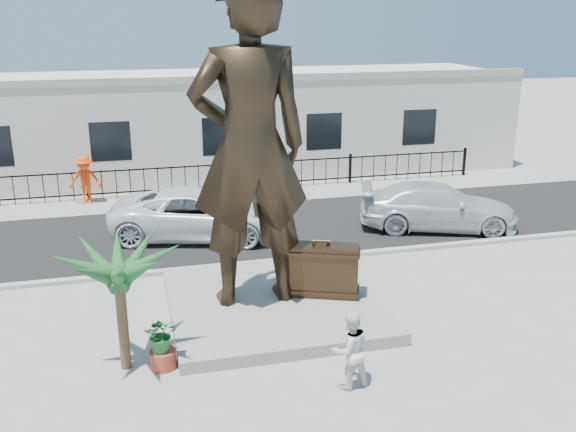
# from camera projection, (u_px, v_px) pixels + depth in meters

# --- Properties ---
(ground) EXTENTS (100.00, 100.00, 0.00)m
(ground) POSITION_uv_depth(u_px,v_px,m) (309.00, 334.00, 15.07)
(ground) COLOR #9E9991
(ground) RESTS_ON ground
(street) EXTENTS (40.00, 7.00, 0.01)m
(street) POSITION_uv_depth(u_px,v_px,m) (246.00, 227.00, 22.45)
(street) COLOR black
(street) RESTS_ON ground
(curb) EXTENTS (40.00, 0.25, 0.12)m
(curb) POSITION_uv_depth(u_px,v_px,m) (268.00, 262.00, 19.20)
(curb) COLOR #A5A399
(curb) RESTS_ON ground
(far_sidewalk) EXTENTS (40.00, 2.50, 0.02)m
(far_sidewalk) POSITION_uv_depth(u_px,v_px,m) (229.00, 196.00, 26.14)
(far_sidewalk) COLOR #9E9991
(far_sidewalk) RESTS_ON ground
(plinth) EXTENTS (5.20, 5.20, 0.30)m
(plinth) POSITION_uv_depth(u_px,v_px,m) (274.00, 304.00, 16.29)
(plinth) COLOR gray
(plinth) RESTS_ON ground
(fence) EXTENTS (22.00, 0.10, 1.20)m
(fence) POSITION_uv_depth(u_px,v_px,m) (225.00, 177.00, 26.70)
(fence) COLOR black
(fence) RESTS_ON ground
(building) EXTENTS (28.00, 7.00, 4.40)m
(building) POSITION_uv_depth(u_px,v_px,m) (210.00, 123.00, 30.08)
(building) COLOR silver
(building) RESTS_ON ground
(statue) EXTENTS (2.89, 1.94, 7.80)m
(statue) POSITION_uv_depth(u_px,v_px,m) (249.00, 147.00, 15.05)
(statue) COLOR black
(statue) RESTS_ON plinth
(suitcase) EXTENTS (2.00, 1.26, 1.34)m
(suitcase) POSITION_uv_depth(u_px,v_px,m) (320.00, 270.00, 16.27)
(suitcase) COLOR #342315
(suitcase) RESTS_ON plinth
(tourist) EXTENTS (0.90, 0.75, 1.66)m
(tourist) POSITION_uv_depth(u_px,v_px,m) (350.00, 349.00, 12.76)
(tourist) COLOR white
(tourist) RESTS_ON ground
(car_white) EXTENTS (6.23, 4.06, 1.60)m
(car_white) POSITION_uv_depth(u_px,v_px,m) (199.00, 214.00, 21.31)
(car_white) COLOR white
(car_white) RESTS_ON street
(car_silver) EXTENTS (5.77, 3.75, 1.56)m
(car_silver) POSITION_uv_depth(u_px,v_px,m) (438.00, 206.00, 22.14)
(car_silver) COLOR silver
(car_silver) RESTS_ON street
(worker) EXTENTS (1.28, 0.81, 1.89)m
(worker) POSITION_uv_depth(u_px,v_px,m) (85.00, 180.00, 24.90)
(worker) COLOR #FF400D
(worker) RESTS_ON far_sidewalk
(palm_tree) EXTENTS (1.80, 1.80, 3.20)m
(palm_tree) POSITION_uv_depth(u_px,v_px,m) (127.00, 367.00, 13.68)
(palm_tree) COLOR #1C4F23
(palm_tree) RESTS_ON ground
(planter) EXTENTS (0.56, 0.56, 0.40)m
(planter) POSITION_uv_depth(u_px,v_px,m) (163.00, 359.00, 13.62)
(planter) COLOR #A83B2C
(planter) RESTS_ON ground
(shrub) EXTENTS (0.70, 0.61, 0.78)m
(shrub) POSITION_uv_depth(u_px,v_px,m) (161.00, 334.00, 13.44)
(shrub) COLOR #21662C
(shrub) RESTS_ON planter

